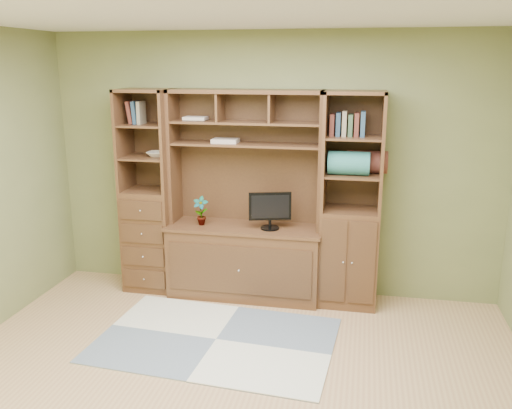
% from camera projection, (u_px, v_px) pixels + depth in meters
% --- Properties ---
extents(room, '(4.60, 4.10, 2.64)m').
position_uv_depth(room, '(219.00, 220.00, 3.51)').
color(room, tan).
rests_on(room, ground).
extents(center_hutch, '(1.54, 0.53, 2.05)m').
position_uv_depth(center_hutch, '(244.00, 197.00, 5.26)').
color(center_hutch, '#51311C').
rests_on(center_hutch, ground).
extents(left_tower, '(0.50, 0.45, 2.05)m').
position_uv_depth(left_tower, '(149.00, 192.00, 5.49)').
color(left_tower, '#51311C').
rests_on(left_tower, ground).
extents(right_tower, '(0.55, 0.45, 2.05)m').
position_uv_depth(right_tower, '(351.00, 201.00, 5.11)').
color(right_tower, '#51311C').
rests_on(right_tower, ground).
extents(rug, '(2.06, 1.45, 0.01)m').
position_uv_depth(rug, '(216.00, 340.00, 4.61)').
color(rug, '#AAAFB0').
rests_on(rug, ground).
extents(monitor, '(0.44, 0.29, 0.50)m').
position_uv_depth(monitor, '(270.00, 204.00, 5.19)').
color(monitor, black).
rests_on(monitor, center_hutch).
extents(orchid, '(0.15, 0.10, 0.29)m').
position_uv_depth(orchid, '(201.00, 211.00, 5.35)').
color(orchid, '#B7613E').
rests_on(orchid, center_hutch).
extents(magazines, '(0.25, 0.18, 0.04)m').
position_uv_depth(magazines, '(225.00, 141.00, 5.25)').
color(magazines, beige).
rests_on(magazines, center_hutch).
extents(bowl, '(0.20, 0.20, 0.05)m').
position_uv_depth(bowl, '(157.00, 154.00, 5.38)').
color(bowl, white).
rests_on(bowl, left_tower).
extents(blanket_teal, '(0.38, 0.22, 0.22)m').
position_uv_depth(blanket_teal, '(349.00, 163.00, 4.97)').
color(blanket_teal, '#2C7571').
rests_on(blanket_teal, right_tower).
extents(blanket_red, '(0.38, 0.21, 0.21)m').
position_uv_depth(blanket_red, '(367.00, 162.00, 5.06)').
color(blanket_red, brown).
rests_on(blanket_red, right_tower).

